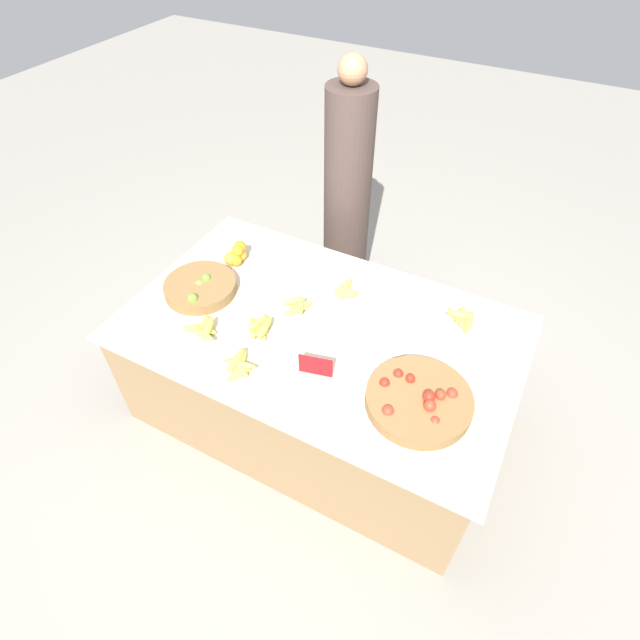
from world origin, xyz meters
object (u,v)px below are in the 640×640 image
metal_bowl (386,324)px  vendor_person (347,201)px  lime_bowl (200,287)px  tomato_basket (419,400)px  price_sign (316,366)px

metal_bowl → vendor_person: bearing=125.9°
lime_bowl → tomato_basket: bearing=-6.8°
price_sign → vendor_person: vendor_person is taller
tomato_basket → vendor_person: (-0.88, 1.16, 0.05)m
metal_bowl → price_sign: 0.42m
metal_bowl → price_sign: (-0.16, -0.39, 0.01)m
tomato_basket → metal_bowl: size_ratio=1.24×
tomato_basket → vendor_person: 1.46m
tomato_basket → metal_bowl: 0.44m
metal_bowl → price_sign: size_ratio=2.42×
lime_bowl → vendor_person: bearing=71.5°
vendor_person → lime_bowl: bearing=-108.5°
lime_bowl → metal_bowl: size_ratio=1.02×
tomato_basket → vendor_person: size_ratio=0.28×
price_sign → vendor_person: bearing=96.3°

